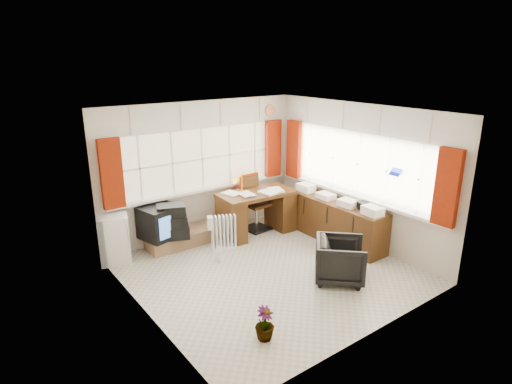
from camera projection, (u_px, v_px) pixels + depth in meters
ground at (268, 271)px, 6.76m from camera, size 4.00×4.00×0.00m
room_walls at (269, 180)px, 6.30m from camera, size 4.00×4.00×4.00m
window_back at (204, 186)px, 7.96m from camera, size 3.70×0.12×3.60m
window_right at (355, 192)px, 7.57m from camera, size 0.12×3.70×3.60m
curtains at (278, 162)px, 7.55m from camera, size 3.83×3.83×1.15m
overhead_cabinets at (279, 117)px, 7.38m from camera, size 3.98×3.98×0.48m
desk at (257, 211)px, 8.07m from camera, size 1.48×0.80×0.86m
desk_lamp at (242, 178)px, 7.78m from camera, size 0.16×0.13×0.43m
task_chair at (253, 200)px, 8.31m from camera, size 0.49×0.51×1.08m
office_chair at (340, 260)px, 6.40m from camera, size 1.01×1.01×0.66m
radiator at (224, 236)px, 7.41m from camera, size 0.47×0.32×0.65m
credenza at (336, 221)px, 7.77m from camera, size 0.50×2.00×0.85m
file_tray at (369, 207)px, 7.23m from camera, size 0.38×0.44×0.12m
tv_bench at (186, 237)px, 7.72m from camera, size 1.40×0.50×0.25m
crt_tv at (160, 222)px, 7.34m from camera, size 0.73×0.69×0.56m
hifi_stack at (172, 222)px, 7.31m from camera, size 0.66×0.54×0.60m
mini_fridge at (114, 238)px, 6.99m from camera, size 0.59×0.60×0.81m
spray_bottle_a at (219, 254)px, 7.04m from camera, size 0.14×0.14×0.27m
spray_bottle_b at (236, 233)px, 7.95m from camera, size 0.12×0.12×0.19m
flower_vase at (265, 324)px, 5.08m from camera, size 0.30×0.30×0.42m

